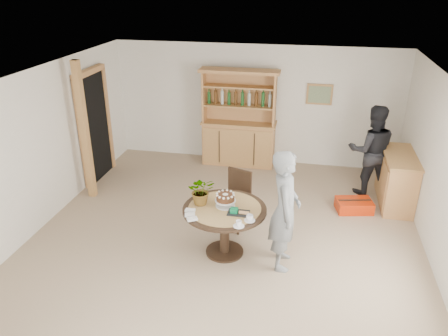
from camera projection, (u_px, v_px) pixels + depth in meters
ground at (221, 248)px, 6.58m from camera, size 7.00×7.00×0.00m
room_shell at (221, 140)px, 5.88m from camera, size 6.04×7.04×2.52m
doorway at (94, 125)px, 8.45m from camera, size 0.13×1.10×2.18m
pine_post at (85, 132)px, 7.64m from camera, size 0.12×0.12×2.50m
hutch at (239, 133)px, 9.25m from camera, size 1.62×0.54×2.04m
sideboard at (397, 180)px, 7.68m from camera, size 0.54×1.26×0.94m
dining_table at (225, 217)px, 6.25m from camera, size 1.20×1.20×0.76m
dining_chair at (236, 195)px, 7.01m from camera, size 0.53×0.53×0.95m
birthday_cake at (225, 198)px, 6.18m from camera, size 0.30×0.30×0.20m
flower_vase at (201, 191)px, 6.21m from camera, size 0.47×0.44×0.42m
gift_tray at (238, 212)px, 6.02m from camera, size 0.30×0.20×0.08m
coffee_cup_a at (250, 218)px, 5.84m from camera, size 0.15×0.15×0.09m
coffee_cup_b at (239, 224)px, 5.72m from camera, size 0.15×0.15×0.08m
napkins at (191, 215)px, 5.97m from camera, size 0.24×0.33×0.03m
teen_boy at (285, 210)px, 5.89m from camera, size 0.45×0.66×1.73m
adult_person at (371, 151)px, 7.91m from camera, size 0.89×0.72×1.70m
red_suitcase at (354, 205)px, 7.59m from camera, size 0.67×0.52×0.21m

